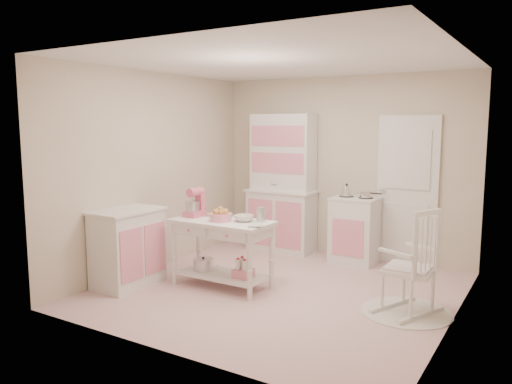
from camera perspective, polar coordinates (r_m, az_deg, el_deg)
room_shell at (r=5.62m, az=2.75°, el=4.99°), size 3.84×3.84×2.62m
door at (r=7.07m, az=16.89°, el=0.12°), size 0.82×0.05×2.04m
hutch at (r=7.54m, az=2.93°, el=1.05°), size 1.06×0.50×2.08m
stove at (r=7.10m, az=11.26°, el=-4.25°), size 0.62×0.57×0.92m
base_cabinet at (r=6.17m, az=-14.44°, el=-6.17°), size 0.54×0.84×0.92m
lace_rug at (r=5.48m, az=16.81°, el=-13.00°), size 0.92×0.92×0.01m
rocking_chair at (r=5.32m, az=17.04°, el=-7.50°), size 0.73×0.85×1.10m
work_table at (r=5.96m, az=-3.91°, el=-7.01°), size 1.20×0.60×0.80m
stand_mixer at (r=6.11m, az=-7.06°, el=-1.23°), size 0.21×0.29×0.34m
cookie_tray at (r=6.10m, az=-4.11°, el=-2.75°), size 0.34×0.24×0.02m
bread_basket at (r=5.81m, az=-4.07°, el=-2.90°), size 0.25×0.25×0.09m
mixing_bowl at (r=5.79m, az=-1.38°, el=-3.02°), size 0.23×0.23×0.07m
metal_pitcher at (r=5.75m, az=0.55°, el=-2.59°), size 0.10×0.10×0.17m
recipe_book at (r=5.53m, az=-0.85°, el=-3.81°), size 0.23×0.26×0.02m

